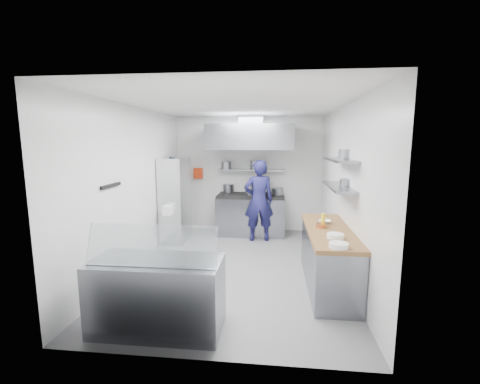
# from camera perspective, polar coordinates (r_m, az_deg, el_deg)

# --- Properties ---
(floor) EXTENTS (5.00, 5.00, 0.00)m
(floor) POSITION_cam_1_polar(r_m,az_deg,el_deg) (5.86, -0.64, -13.09)
(floor) COLOR slate
(floor) RESTS_ON ground
(ceiling) EXTENTS (5.00, 5.00, 0.00)m
(ceiling) POSITION_cam_1_polar(r_m,az_deg,el_deg) (5.47, -0.69, 15.27)
(ceiling) COLOR silver
(ceiling) RESTS_ON wall_back
(wall_back) EXTENTS (3.60, 2.80, 0.02)m
(wall_back) POSITION_cam_1_polar(r_m,az_deg,el_deg) (7.96, 1.46, 3.17)
(wall_back) COLOR white
(wall_back) RESTS_ON floor
(wall_front) EXTENTS (3.60, 2.80, 0.02)m
(wall_front) POSITION_cam_1_polar(r_m,az_deg,el_deg) (3.07, -6.21, -6.13)
(wall_front) COLOR white
(wall_front) RESTS_ON floor
(wall_left) EXTENTS (2.80, 5.00, 0.02)m
(wall_left) POSITION_cam_1_polar(r_m,az_deg,el_deg) (5.97, -18.08, 0.82)
(wall_left) COLOR white
(wall_left) RESTS_ON floor
(wall_right) EXTENTS (2.80, 5.00, 0.02)m
(wall_right) POSITION_cam_1_polar(r_m,az_deg,el_deg) (5.57, 18.04, 0.27)
(wall_right) COLOR white
(wall_right) RESTS_ON floor
(gas_range) EXTENTS (1.60, 0.80, 0.90)m
(gas_range) POSITION_cam_1_polar(r_m,az_deg,el_deg) (7.71, 1.93, -4.18)
(gas_range) COLOR gray
(gas_range) RESTS_ON floor
(cooktop) EXTENTS (1.57, 0.78, 0.06)m
(cooktop) POSITION_cam_1_polar(r_m,az_deg,el_deg) (7.62, 1.95, -0.66)
(cooktop) COLOR black
(cooktop) RESTS_ON gas_range
(stock_pot_left) EXTENTS (0.28, 0.28, 0.20)m
(stock_pot_left) POSITION_cam_1_polar(r_m,az_deg,el_deg) (7.97, -2.05, 0.71)
(stock_pot_left) COLOR slate
(stock_pot_left) RESTS_ON cooktop
(stock_pot_mid) EXTENTS (0.32, 0.32, 0.24)m
(stock_pot_mid) POSITION_cam_1_polar(r_m,az_deg,el_deg) (7.49, 2.13, 0.34)
(stock_pot_mid) COLOR slate
(stock_pot_mid) RESTS_ON cooktop
(stock_pot_right) EXTENTS (0.28, 0.28, 0.16)m
(stock_pot_right) POSITION_cam_1_polar(r_m,az_deg,el_deg) (7.61, 6.68, 0.11)
(stock_pot_right) COLOR slate
(stock_pot_right) RESTS_ON cooktop
(over_range_shelf) EXTENTS (1.60, 0.30, 0.04)m
(over_range_shelf) POSITION_cam_1_polar(r_m,az_deg,el_deg) (7.78, 2.10, 3.92)
(over_range_shelf) COLOR gray
(over_range_shelf) RESTS_ON wall_back
(shelf_pot_a) EXTENTS (0.23, 0.23, 0.18)m
(shelf_pot_a) POSITION_cam_1_polar(r_m,az_deg,el_deg) (7.81, -2.47, 4.75)
(shelf_pot_a) COLOR slate
(shelf_pot_a) RESTS_ON over_range_shelf
(shelf_pot_b) EXTENTS (0.30, 0.30, 0.22)m
(shelf_pot_b) POSITION_cam_1_polar(r_m,az_deg,el_deg) (7.65, 2.96, 4.81)
(shelf_pot_b) COLOR slate
(shelf_pot_b) RESTS_ON over_range_shelf
(extractor_hood) EXTENTS (1.90, 1.15, 0.55)m
(extractor_hood) POSITION_cam_1_polar(r_m,az_deg,el_deg) (7.34, 1.90, 9.72)
(extractor_hood) COLOR gray
(extractor_hood) RESTS_ON wall_back
(hood_duct) EXTENTS (0.55, 0.55, 0.24)m
(hood_duct) POSITION_cam_1_polar(r_m,az_deg,el_deg) (7.58, 2.05, 12.57)
(hood_duct) COLOR slate
(hood_duct) RESTS_ON extractor_hood
(red_firebox) EXTENTS (0.22, 0.10, 0.26)m
(red_firebox) POSITION_cam_1_polar(r_m,az_deg,el_deg) (8.10, -7.44, 3.34)
(red_firebox) COLOR red
(red_firebox) RESTS_ON wall_back
(chef) EXTENTS (0.73, 0.55, 1.81)m
(chef) POSITION_cam_1_polar(r_m,az_deg,el_deg) (7.11, 3.35, -1.54)
(chef) COLOR #171746
(chef) RESTS_ON floor
(wire_rack) EXTENTS (0.50, 0.90, 1.85)m
(wire_rack) POSITION_cam_1_polar(r_m,az_deg,el_deg) (7.26, -11.40, -1.35)
(wire_rack) COLOR silver
(wire_rack) RESTS_ON floor
(rack_bin_a) EXTENTS (0.17, 0.21, 0.19)m
(rack_bin_a) POSITION_cam_1_polar(r_m,az_deg,el_deg) (6.78, -12.73, -3.19)
(rack_bin_a) COLOR white
(rack_bin_a) RESTS_ON wire_rack
(rack_bin_b) EXTENTS (0.15, 0.19, 0.17)m
(rack_bin_b) POSITION_cam_1_polar(r_m,az_deg,el_deg) (7.25, -11.36, 1.64)
(rack_bin_b) COLOR yellow
(rack_bin_b) RESTS_ON wire_rack
(rack_jar) EXTENTS (0.12, 0.12, 0.18)m
(rack_jar) POSITION_cam_1_polar(r_m,az_deg,el_deg) (6.85, -11.99, 5.41)
(rack_jar) COLOR black
(rack_jar) RESTS_ON wire_rack
(knife_strip) EXTENTS (0.04, 0.55, 0.05)m
(knife_strip) POSITION_cam_1_polar(r_m,az_deg,el_deg) (5.14, -21.98, 1.06)
(knife_strip) COLOR black
(knife_strip) RESTS_ON wall_left
(prep_counter_base) EXTENTS (0.62, 2.00, 0.84)m
(prep_counter_base) POSITION_cam_1_polar(r_m,az_deg,el_deg) (5.18, 15.35, -11.45)
(prep_counter_base) COLOR gray
(prep_counter_base) RESTS_ON floor
(prep_counter_top) EXTENTS (0.65, 2.04, 0.06)m
(prep_counter_top) POSITION_cam_1_polar(r_m,az_deg,el_deg) (5.04, 15.56, -6.65)
(prep_counter_top) COLOR brown
(prep_counter_top) RESTS_ON prep_counter_base
(plate_stack_a) EXTENTS (0.24, 0.24, 0.06)m
(plate_stack_a) POSITION_cam_1_polar(r_m,az_deg,el_deg) (4.19, 17.13, -9.04)
(plate_stack_a) COLOR white
(plate_stack_a) RESTS_ON prep_counter_top
(plate_stack_b) EXTENTS (0.23, 0.23, 0.06)m
(plate_stack_b) POSITION_cam_1_polar(r_m,az_deg,el_deg) (4.58, 16.60, -7.50)
(plate_stack_b) COLOR white
(plate_stack_b) RESTS_ON prep_counter_top
(copper_pan) EXTENTS (0.16, 0.16, 0.06)m
(copper_pan) POSITION_cam_1_polar(r_m,az_deg,el_deg) (5.08, 14.21, -5.79)
(copper_pan) COLOR #CF713A
(copper_pan) RESTS_ON prep_counter_top
(squeeze_bottle) EXTENTS (0.06, 0.06, 0.18)m
(squeeze_bottle) POSITION_cam_1_polar(r_m,az_deg,el_deg) (5.23, 14.55, -4.71)
(squeeze_bottle) COLOR yellow
(squeeze_bottle) RESTS_ON prep_counter_top
(mixing_bowl) EXTENTS (0.22, 0.22, 0.05)m
(mixing_bowl) POSITION_cam_1_polar(r_m,az_deg,el_deg) (5.36, 14.83, -5.10)
(mixing_bowl) COLOR white
(mixing_bowl) RESTS_ON prep_counter_top
(wall_shelf_lower) EXTENTS (0.30, 1.30, 0.04)m
(wall_shelf_lower) POSITION_cam_1_polar(r_m,az_deg,el_deg) (5.24, 17.04, 0.90)
(wall_shelf_lower) COLOR gray
(wall_shelf_lower) RESTS_ON wall_right
(wall_shelf_upper) EXTENTS (0.30, 1.30, 0.04)m
(wall_shelf_upper) POSITION_cam_1_polar(r_m,az_deg,el_deg) (5.20, 17.25, 5.48)
(wall_shelf_upper) COLOR gray
(wall_shelf_upper) RESTS_ON wall_right
(shelf_pot_c) EXTENTS (0.22, 0.22, 0.10)m
(shelf_pot_c) POSITION_cam_1_polar(r_m,az_deg,el_deg) (5.30, 18.50, 1.68)
(shelf_pot_c) COLOR slate
(shelf_pot_c) RESTS_ON wall_shelf_lower
(shelf_pot_d) EXTENTS (0.23, 0.23, 0.14)m
(shelf_pot_d) POSITION_cam_1_polar(r_m,az_deg,el_deg) (5.39, 18.33, 6.50)
(shelf_pot_d) COLOR slate
(shelf_pot_d) RESTS_ON wall_shelf_upper
(display_case) EXTENTS (1.50, 0.70, 0.85)m
(display_case) POSITION_cam_1_polar(r_m,az_deg,el_deg) (4.05, -14.40, -17.27)
(display_case) COLOR gray
(display_case) RESTS_ON floor
(display_glass) EXTENTS (1.47, 0.19, 0.42)m
(display_glass) POSITION_cam_1_polar(r_m,az_deg,el_deg) (3.71, -15.44, -9.06)
(display_glass) COLOR silver
(display_glass) RESTS_ON display_case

